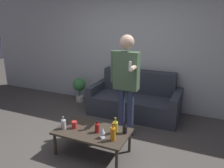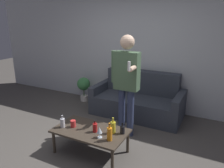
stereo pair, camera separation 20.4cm
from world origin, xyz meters
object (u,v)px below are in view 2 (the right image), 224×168
at_px(person_standing_front, 126,78).
at_px(couch, 138,100).
at_px(coffee_table, 91,132).
at_px(bottle_orange, 63,123).

bearing_deg(person_standing_front, couch, 97.20).
xyz_separation_m(coffee_table, person_standing_front, (0.24, 0.74, 0.69)).
bearing_deg(person_standing_front, bottle_orange, -127.78).
height_order(couch, coffee_table, couch).
bearing_deg(couch, coffee_table, -94.37).
distance_m(couch, coffee_table, 1.67).
relative_size(couch, bottle_orange, 9.68).
bearing_deg(coffee_table, couch, 85.63).
bearing_deg(couch, person_standing_front, -82.80).
relative_size(bottle_orange, person_standing_front, 0.11).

